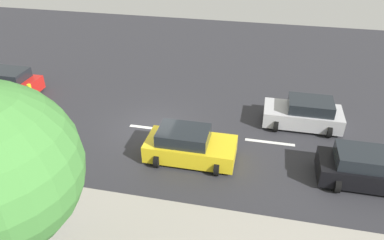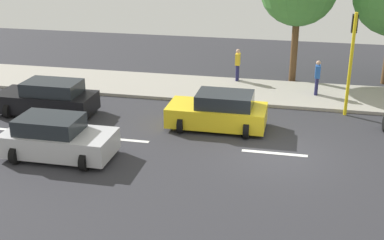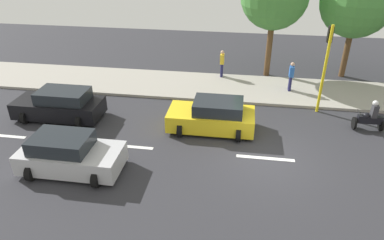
{
  "view_description": "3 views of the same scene",
  "coord_description": "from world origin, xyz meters",
  "px_view_note": "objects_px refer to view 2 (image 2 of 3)",
  "views": [
    {
      "loc": [
        14.66,
        5.27,
        10.06
      ],
      "look_at": [
        0.16,
        2.15,
        0.88
      ],
      "focal_mm": 33.32,
      "sensor_mm": 36.0,
      "label": 1
    },
    {
      "loc": [
        -16.97,
        -0.59,
        7.75
      ],
      "look_at": [
        0.48,
        3.2,
        0.87
      ],
      "focal_mm": 46.87,
      "sensor_mm": 36.0,
      "label": 2
    },
    {
      "loc": [
        -12.35,
        1.21,
        8.41
      ],
      "look_at": [
        0.02,
        3.09,
        1.55
      ],
      "focal_mm": 32.81,
      "sensor_mm": 36.0,
      "label": 3
    }
  ],
  "objects_px": {
    "car_yellow_cab": "(219,112)",
    "car_silver": "(57,138)",
    "pedestrian_by_tree": "(317,76)",
    "car_black": "(48,99)",
    "pedestrian_near_signal": "(238,64)",
    "traffic_light_corner": "(352,49)"
  },
  "relations": [
    {
      "from": "car_yellow_cab",
      "to": "car_silver",
      "type": "relative_size",
      "value": 1.02
    },
    {
      "from": "car_yellow_cab",
      "to": "pedestrian_by_tree",
      "type": "bearing_deg",
      "value": -38.94
    },
    {
      "from": "car_black",
      "to": "pedestrian_by_tree",
      "type": "distance_m",
      "value": 12.59
    },
    {
      "from": "pedestrian_near_signal",
      "to": "pedestrian_by_tree",
      "type": "relative_size",
      "value": 1.0
    },
    {
      "from": "car_black",
      "to": "traffic_light_corner",
      "type": "relative_size",
      "value": 0.96
    },
    {
      "from": "car_yellow_cab",
      "to": "traffic_light_corner",
      "type": "bearing_deg",
      "value": -61.84
    },
    {
      "from": "car_yellow_cab",
      "to": "car_black",
      "type": "bearing_deg",
      "value": 89.66
    },
    {
      "from": "car_yellow_cab",
      "to": "car_black",
      "type": "distance_m",
      "value": 7.62
    },
    {
      "from": "car_yellow_cab",
      "to": "car_black",
      "type": "xyz_separation_m",
      "value": [
        0.05,
        7.62,
        0.0
      ]
    },
    {
      "from": "car_silver",
      "to": "pedestrian_near_signal",
      "type": "height_order",
      "value": "pedestrian_near_signal"
    },
    {
      "from": "pedestrian_by_tree",
      "to": "traffic_light_corner",
      "type": "bearing_deg",
      "value": -149.9
    },
    {
      "from": "pedestrian_near_signal",
      "to": "pedestrian_by_tree",
      "type": "bearing_deg",
      "value": -111.29
    },
    {
      "from": "car_black",
      "to": "pedestrian_near_signal",
      "type": "xyz_separation_m",
      "value": [
        6.46,
        -7.54,
        0.35
      ]
    },
    {
      "from": "car_silver",
      "to": "pedestrian_near_signal",
      "type": "distance_m",
      "value": 11.67
    },
    {
      "from": "pedestrian_near_signal",
      "to": "pedestrian_by_tree",
      "type": "height_order",
      "value": "same"
    },
    {
      "from": "pedestrian_near_signal",
      "to": "traffic_light_corner",
      "type": "distance_m",
      "value": 6.73
    },
    {
      "from": "car_black",
      "to": "pedestrian_near_signal",
      "type": "bearing_deg",
      "value": -49.42
    },
    {
      "from": "car_yellow_cab",
      "to": "traffic_light_corner",
      "type": "distance_m",
      "value": 6.32
    },
    {
      "from": "car_yellow_cab",
      "to": "traffic_light_corner",
      "type": "relative_size",
      "value": 0.89
    },
    {
      "from": "pedestrian_near_signal",
      "to": "pedestrian_by_tree",
      "type": "distance_m",
      "value": 4.35
    },
    {
      "from": "car_silver",
      "to": "traffic_light_corner",
      "type": "bearing_deg",
      "value": -56.91
    },
    {
      "from": "pedestrian_by_tree",
      "to": "car_black",
      "type": "bearing_deg",
      "value": 112.82
    }
  ]
}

